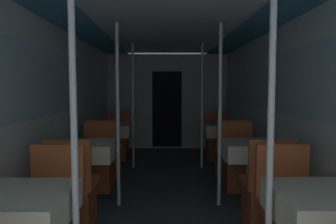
{
  "coord_description": "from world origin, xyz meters",
  "views": [
    {
      "loc": [
        -0.04,
        -1.05,
        1.35
      ],
      "look_at": [
        -0.01,
        2.77,
        1.06
      ],
      "focal_mm": 35.0,
      "sensor_mm": 36.0,
      "label": 1
    }
  ],
  "objects_px": {
    "dining_table_left_2": "(112,131)",
    "chair_right_near_2": "(229,158)",
    "support_pole_right_1": "(220,116)",
    "chair_right_far_0": "(289,224)",
    "dining_table_right_0": "(328,210)",
    "dining_table_left_1": "(87,152)",
    "support_pole_left_1": "(118,116)",
    "support_pole_right_2": "(202,106)",
    "dining_table_right_2": "(223,131)",
    "support_pole_left_0": "(74,143)",
    "chair_right_far_2": "(217,145)",
    "chair_left_near_1": "(73,199)",
    "chair_left_near_2": "(106,158)",
    "dining_table_right_1": "(250,152)",
    "chair_right_near_1": "(266,198)",
    "chair_right_far_1": "(238,168)",
    "dining_table_left_0": "(16,211)",
    "chair_left_far_1": "(98,168)",
    "chair_left_far_2": "(117,145)",
    "support_pole_right_0": "(270,142)",
    "support_pole_left_2": "(133,106)"
  },
  "relations": [
    {
      "from": "chair_left_far_2",
      "to": "dining_table_right_1",
      "type": "distance_m",
      "value": 3.01
    },
    {
      "from": "dining_table_right_1",
      "to": "chair_right_near_1",
      "type": "bearing_deg",
      "value": -90.0
    },
    {
      "from": "support_pole_right_0",
      "to": "chair_right_far_2",
      "type": "xyz_separation_m",
      "value": [
        0.35,
        4.11,
        -0.75
      ]
    },
    {
      "from": "chair_right_far_2",
      "to": "dining_table_left_2",
      "type": "bearing_deg",
      "value": 17.51
    },
    {
      "from": "chair_right_near_2",
      "to": "support_pole_right_2",
      "type": "distance_m",
      "value": 1.01
    },
    {
      "from": "dining_table_left_0",
      "to": "chair_right_near_2",
      "type": "relative_size",
      "value": 0.83
    },
    {
      "from": "chair_left_far_1",
      "to": "support_pole_right_0",
      "type": "distance_m",
      "value": 2.88
    },
    {
      "from": "support_pole_right_1",
      "to": "chair_right_far_0",
      "type": "bearing_deg",
      "value": -73.37
    },
    {
      "from": "chair_left_near_2",
      "to": "dining_table_right_1",
      "type": "height_order",
      "value": "chair_left_near_2"
    },
    {
      "from": "support_pole_right_0",
      "to": "chair_right_near_2",
      "type": "relative_size",
      "value": 2.33
    },
    {
      "from": "chair_right_far_2",
      "to": "support_pole_right_2",
      "type": "bearing_deg",
      "value": 58.88
    },
    {
      "from": "dining_table_left_0",
      "to": "chair_left_near_2",
      "type": "bearing_deg",
      "value": 90.0
    },
    {
      "from": "chair_right_far_1",
      "to": "dining_table_right_2",
      "type": "distance_m",
      "value": 1.23
    },
    {
      "from": "chair_left_near_1",
      "to": "support_pole_left_2",
      "type": "xyz_separation_m",
      "value": [
        0.35,
        2.35,
        0.75
      ]
    },
    {
      "from": "chair_left_far_1",
      "to": "support_pole_right_1",
      "type": "relative_size",
      "value": 0.43
    },
    {
      "from": "chair_left_near_1",
      "to": "dining_table_right_2",
      "type": "distance_m",
      "value": 3.01
    },
    {
      "from": "chair_right_far_0",
      "to": "dining_table_right_0",
      "type": "bearing_deg",
      "value": 90.0
    },
    {
      "from": "dining_table_right_1",
      "to": "chair_right_near_1",
      "type": "distance_m",
      "value": 0.67
    },
    {
      "from": "dining_table_left_1",
      "to": "dining_table_right_0",
      "type": "relative_size",
      "value": 1.0
    },
    {
      "from": "chair_right_far_1",
      "to": "dining_table_right_2",
      "type": "bearing_deg",
      "value": -90.0
    },
    {
      "from": "dining_table_right_0",
      "to": "chair_right_near_2",
      "type": "bearing_deg",
      "value": 90.0
    },
    {
      "from": "dining_table_left_1",
      "to": "support_pole_right_1",
      "type": "bearing_deg",
      "value": 0.0
    },
    {
      "from": "dining_table_left_1",
      "to": "chair_right_far_2",
      "type": "xyz_separation_m",
      "value": [
        1.85,
        2.35,
        -0.34
      ]
    },
    {
      "from": "support_pole_left_1",
      "to": "chair_right_near_2",
      "type": "bearing_deg",
      "value": 38.22
    },
    {
      "from": "dining_table_left_0",
      "to": "dining_table_right_0",
      "type": "xyz_separation_m",
      "value": [
        1.85,
        0.0,
        0.0
      ]
    },
    {
      "from": "chair_right_far_0",
      "to": "chair_right_near_1",
      "type": "relative_size",
      "value": 1.0
    },
    {
      "from": "chair_left_near_2",
      "to": "dining_table_right_1",
      "type": "relative_size",
      "value": 1.2
    },
    {
      "from": "chair_left_near_2",
      "to": "dining_table_left_0",
      "type": "bearing_deg",
      "value": -90.0
    },
    {
      "from": "chair_right_near_2",
      "to": "chair_right_far_2",
      "type": "height_order",
      "value": "same"
    },
    {
      "from": "chair_left_near_1",
      "to": "chair_left_far_2",
      "type": "xyz_separation_m",
      "value": [
        0.0,
        2.93,
        0.0
      ]
    },
    {
      "from": "support_pole_left_1",
      "to": "chair_right_far_1",
      "type": "bearing_deg",
      "value": 21.29
    },
    {
      "from": "dining_table_left_2",
      "to": "support_pole_right_0",
      "type": "distance_m",
      "value": 3.86
    },
    {
      "from": "chair_left_far_1",
      "to": "chair_right_far_1",
      "type": "height_order",
      "value": "same"
    },
    {
      "from": "dining_table_left_2",
      "to": "chair_right_near_2",
      "type": "bearing_deg",
      "value": -17.51
    },
    {
      "from": "chair_left_far_2",
      "to": "chair_right_far_0",
      "type": "distance_m",
      "value": 3.99
    },
    {
      "from": "dining_table_right_2",
      "to": "support_pole_right_1",
      "type": "bearing_deg",
      "value": -101.3
    },
    {
      "from": "dining_table_right_2",
      "to": "chair_right_far_2",
      "type": "xyz_separation_m",
      "value": [
        0.0,
        0.58,
        -0.34
      ]
    },
    {
      "from": "chair_right_near_1",
      "to": "dining_table_right_2",
      "type": "xyz_separation_m",
      "value": [
        -0.0,
        2.35,
        0.34
      ]
    },
    {
      "from": "dining_table_left_0",
      "to": "chair_left_far_1",
      "type": "xyz_separation_m",
      "value": [
        -0.0,
        2.35,
        -0.34
      ]
    },
    {
      "from": "support_pole_left_1",
      "to": "dining_table_right_0",
      "type": "relative_size",
      "value": 2.8
    },
    {
      "from": "support_pole_right_1",
      "to": "dining_table_left_0",
      "type": "bearing_deg",
      "value": -130.35
    },
    {
      "from": "support_pole_left_2",
      "to": "chair_right_near_1",
      "type": "height_order",
      "value": "support_pole_left_2"
    },
    {
      "from": "support_pole_right_0",
      "to": "chair_left_near_2",
      "type": "bearing_deg",
      "value": 116.98
    },
    {
      "from": "dining_table_right_1",
      "to": "dining_table_right_2",
      "type": "xyz_separation_m",
      "value": [
        0.0,
        1.76,
        0.0
      ]
    },
    {
      "from": "support_pole_right_0",
      "to": "chair_left_near_1",
      "type": "bearing_deg",
      "value": 141.78
    },
    {
      "from": "dining_table_left_1",
      "to": "support_pole_left_1",
      "type": "distance_m",
      "value": 0.54
    },
    {
      "from": "chair_left_near_1",
      "to": "chair_right_far_0",
      "type": "height_order",
      "value": "same"
    },
    {
      "from": "dining_table_right_2",
      "to": "support_pole_left_0",
      "type": "bearing_deg",
      "value": -113.01
    },
    {
      "from": "support_pole_right_0",
      "to": "chair_right_near_1",
      "type": "bearing_deg",
      "value": 73.37
    },
    {
      "from": "chair_right_near_2",
      "to": "chair_left_far_1",
      "type": "bearing_deg",
      "value": -162.15
    }
  ]
}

